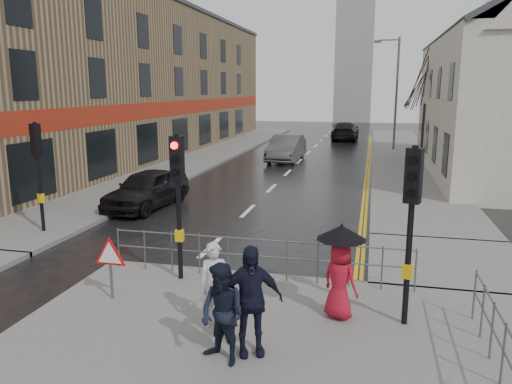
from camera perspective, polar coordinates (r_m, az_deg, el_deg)
The scene contains 22 objects.
ground at distance 12.01m, azimuth -9.82°, elevation -10.56°, with size 120.00×120.00×0.00m, color black.
left_pavement at distance 35.24m, azimuth -5.08°, elevation 4.42°, with size 4.00×44.00×0.14m, color #605E5B.
right_pavement at distance 35.54m, azimuth 16.39°, elevation 4.05°, with size 4.00×40.00×0.14m, color #605E5B.
pavement_bridge_right at distance 14.08m, azimuth 20.99°, elevation -7.51°, with size 4.00×4.20×0.14m, color #605E5B.
building_left_terrace at distance 36.16m, azimuth -14.23°, elevation 12.13°, with size 8.00×42.00×10.00m, color #89724F.
church_tower at distance 72.40m, azimuth 11.18°, elevation 15.05°, with size 5.00×5.00×18.00m, color gray.
traffic_signal_near_left at distance 11.42m, azimuth -8.94°, elevation 1.19°, with size 0.28×0.27×3.40m.
traffic_signal_near_right at distance 9.45m, azimuth 17.36°, elevation -1.40°, with size 0.34×0.33×3.40m.
traffic_signal_far_left at distance 16.66m, azimuth -23.70°, elevation 3.63°, with size 0.34×0.33×3.40m.
guard_railing_front at distance 11.67m, azimuth 0.11°, elevation -6.54°, with size 7.14×0.04×1.00m.
guard_railing_side at distance 8.55m, azimuth 26.53°, elevation -15.02°, with size 0.04×4.54×1.00m.
warning_sign at distance 10.98m, azimuth -16.35°, elevation -7.23°, with size 0.80×0.07×1.35m.
street_lamp at distance 38.23m, azimuth 15.53°, elevation 11.58°, with size 1.83×0.25×8.00m.
tree_near at distance 32.35m, azimuth 19.00°, elevation 12.19°, with size 2.40×2.40×6.58m.
tree_far at distance 40.36m, azimuth 18.55°, elevation 10.98°, with size 2.40×2.40×5.64m.
pedestrian_a at distance 9.45m, azimuth -4.73°, elevation -10.53°, with size 0.59×0.38×1.61m, color beige.
pedestrian_b at distance 8.24m, azimuth -3.87°, elevation -13.75°, with size 0.81×0.63×1.67m, color black.
pedestrian_with_umbrella at distance 9.77m, azimuth 9.62°, elevation -8.24°, with size 0.96×0.96×1.86m.
pedestrian_d at distance 8.44m, azimuth -0.73°, elevation -12.27°, with size 1.11×0.46×1.89m, color black.
car_parked at distance 19.60m, azimuth -12.37°, elevation 0.34°, with size 1.76×4.36×1.49m, color black.
car_mid at distance 31.80m, azimuth 3.48°, elevation 5.01°, with size 1.73×4.97×1.64m, color #434647.
car_far at distance 45.85m, azimuth 10.17°, elevation 6.89°, with size 2.26×5.55×1.61m, color black.
Camera 1 is at (4.45, -10.20, 4.52)m, focal length 35.00 mm.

